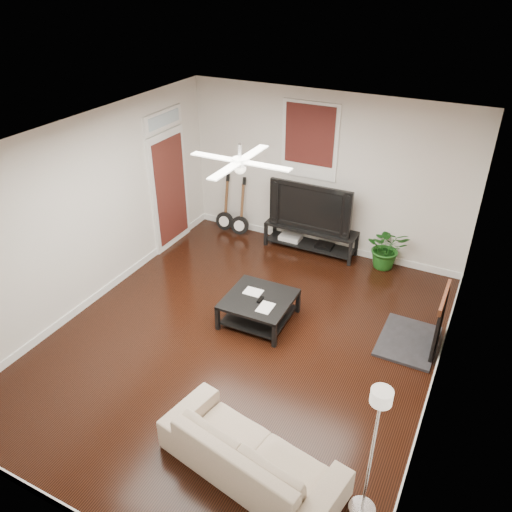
% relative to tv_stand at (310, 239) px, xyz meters
% --- Properties ---
extents(room, '(5.01, 6.01, 2.81)m').
position_rel_tv_stand_xyz_m(room, '(0.11, -2.78, 1.17)').
color(room, black).
rests_on(room, ground).
extents(brick_accent, '(0.02, 2.20, 2.80)m').
position_rel_tv_stand_xyz_m(brick_accent, '(2.60, -1.78, 1.17)').
color(brick_accent, brown).
rests_on(brick_accent, floor).
extents(fireplace, '(0.80, 1.10, 0.92)m').
position_rel_tv_stand_xyz_m(fireplace, '(2.31, -1.78, 0.23)').
color(fireplace, black).
rests_on(fireplace, floor).
extents(window_back, '(1.00, 0.06, 1.30)m').
position_rel_tv_stand_xyz_m(window_back, '(-0.19, 0.19, 1.72)').
color(window_back, '#3D1110').
rests_on(window_back, wall_back).
extents(door_left, '(0.08, 1.00, 2.50)m').
position_rel_tv_stand_xyz_m(door_left, '(-2.35, -0.88, 1.02)').
color(door_left, white).
rests_on(door_left, wall_left).
extents(tv_stand, '(1.65, 0.44, 0.46)m').
position_rel_tv_stand_xyz_m(tv_stand, '(0.00, 0.00, 0.00)').
color(tv_stand, black).
rests_on(tv_stand, floor).
extents(tv, '(1.48, 0.19, 0.85)m').
position_rel_tv_stand_xyz_m(tv, '(0.00, 0.02, 0.66)').
color(tv, black).
rests_on(tv, tv_stand).
extents(coffee_table, '(0.96, 0.96, 0.39)m').
position_rel_tv_stand_xyz_m(coffee_table, '(0.10, -2.27, -0.04)').
color(coffee_table, black).
rests_on(coffee_table, floor).
extents(sofa, '(2.05, 1.10, 0.57)m').
position_rel_tv_stand_xyz_m(sofa, '(1.16, -4.57, 0.05)').
color(sofa, '#BAA78C').
rests_on(sofa, floor).
extents(floor_lamp, '(0.30, 0.30, 1.59)m').
position_rel_tv_stand_xyz_m(floor_lamp, '(2.31, -4.47, 0.56)').
color(floor_lamp, silver).
rests_on(floor_lamp, floor).
extents(potted_plant, '(0.82, 0.76, 0.76)m').
position_rel_tv_stand_xyz_m(potted_plant, '(1.36, 0.04, 0.15)').
color(potted_plant, '#1B5418').
rests_on(potted_plant, floor).
extents(guitar_left, '(0.37, 0.27, 1.12)m').
position_rel_tv_stand_xyz_m(guitar_left, '(-1.76, -0.03, 0.33)').
color(guitar_left, black).
rests_on(guitar_left, floor).
extents(guitar_right, '(0.39, 0.31, 1.12)m').
position_rel_tv_stand_xyz_m(guitar_right, '(-1.41, -0.06, 0.33)').
color(guitar_right, black).
rests_on(guitar_right, floor).
extents(ceiling_fan, '(1.24, 1.24, 0.32)m').
position_rel_tv_stand_xyz_m(ceiling_fan, '(0.11, -2.78, 2.37)').
color(ceiling_fan, white).
rests_on(ceiling_fan, ceiling).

